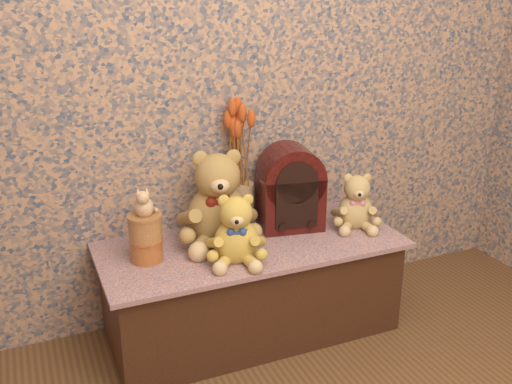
{
  "coord_description": "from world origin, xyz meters",
  "views": [
    {
      "loc": [
        -0.84,
        -0.8,
        1.45
      ],
      "look_at": [
        0.0,
        1.18,
        0.66
      ],
      "focal_mm": 40.95,
      "sensor_mm": 36.0,
      "label": 1
    }
  ],
  "objects_px": {
    "ceramic_vase": "(241,204)",
    "biscuit_tin_lower": "(147,250)",
    "teddy_medium": "(236,225)",
    "teddy_small": "(356,198)",
    "teddy_large": "(217,193)",
    "cat_figurine": "(143,200)",
    "cathedral_radio": "(290,187)"
  },
  "relations": [
    {
      "from": "ceramic_vase",
      "to": "biscuit_tin_lower",
      "type": "xyz_separation_m",
      "value": [
        -0.46,
        -0.18,
        -0.05
      ]
    },
    {
      "from": "teddy_large",
      "to": "cat_figurine",
      "type": "distance_m",
      "value": 0.33
    },
    {
      "from": "teddy_small",
      "to": "cathedral_radio",
      "type": "relative_size",
      "value": 0.71
    },
    {
      "from": "ceramic_vase",
      "to": "teddy_large",
      "type": "bearing_deg",
      "value": -142.92
    },
    {
      "from": "cathedral_radio",
      "to": "teddy_large",
      "type": "bearing_deg",
      "value": -168.28
    },
    {
      "from": "teddy_large",
      "to": "cat_figurine",
      "type": "height_order",
      "value": "teddy_large"
    },
    {
      "from": "teddy_large",
      "to": "teddy_small",
      "type": "bearing_deg",
      "value": 4.48
    },
    {
      "from": "teddy_large",
      "to": "cathedral_radio",
      "type": "relative_size",
      "value": 1.14
    },
    {
      "from": "biscuit_tin_lower",
      "to": "cat_figurine",
      "type": "relative_size",
      "value": 1.02
    },
    {
      "from": "ceramic_vase",
      "to": "biscuit_tin_lower",
      "type": "relative_size",
      "value": 1.57
    },
    {
      "from": "teddy_medium",
      "to": "cathedral_radio",
      "type": "xyz_separation_m",
      "value": [
        0.33,
        0.21,
        0.04
      ]
    },
    {
      "from": "biscuit_tin_lower",
      "to": "teddy_medium",
      "type": "bearing_deg",
      "value": -21.33
    },
    {
      "from": "cathedral_radio",
      "to": "cat_figurine",
      "type": "relative_size",
      "value": 3.05
    },
    {
      "from": "teddy_large",
      "to": "cat_figurine",
      "type": "relative_size",
      "value": 3.47
    },
    {
      "from": "teddy_small",
      "to": "ceramic_vase",
      "type": "bearing_deg",
      "value": 178.83
    },
    {
      "from": "teddy_small",
      "to": "biscuit_tin_lower",
      "type": "height_order",
      "value": "teddy_small"
    },
    {
      "from": "teddy_medium",
      "to": "teddy_small",
      "type": "height_order",
      "value": "teddy_medium"
    },
    {
      "from": "teddy_small",
      "to": "biscuit_tin_lower",
      "type": "relative_size",
      "value": 2.12
    },
    {
      "from": "ceramic_vase",
      "to": "biscuit_tin_lower",
      "type": "height_order",
      "value": "ceramic_vase"
    },
    {
      "from": "teddy_medium",
      "to": "ceramic_vase",
      "type": "height_order",
      "value": "teddy_medium"
    },
    {
      "from": "teddy_small",
      "to": "teddy_medium",
      "type": "bearing_deg",
      "value": -147.65
    },
    {
      "from": "teddy_large",
      "to": "biscuit_tin_lower",
      "type": "xyz_separation_m",
      "value": [
        -0.32,
        -0.07,
        -0.17
      ]
    },
    {
      "from": "cathedral_radio",
      "to": "cat_figurine",
      "type": "xyz_separation_m",
      "value": [
        -0.65,
        -0.08,
        0.06
      ]
    },
    {
      "from": "biscuit_tin_lower",
      "to": "teddy_large",
      "type": "bearing_deg",
      "value": 12.5
    },
    {
      "from": "teddy_large",
      "to": "cathedral_radio",
      "type": "xyz_separation_m",
      "value": [
        0.34,
        0.01,
        -0.03
      ]
    },
    {
      "from": "teddy_small",
      "to": "ceramic_vase",
      "type": "xyz_separation_m",
      "value": [
        -0.46,
        0.2,
        -0.03
      ]
    },
    {
      "from": "teddy_small",
      "to": "teddy_large",
      "type": "bearing_deg",
      "value": -166.15
    },
    {
      "from": "teddy_small",
      "to": "cat_figurine",
      "type": "xyz_separation_m",
      "value": [
        -0.92,
        0.02,
        0.12
      ]
    },
    {
      "from": "teddy_large",
      "to": "teddy_small",
      "type": "distance_m",
      "value": 0.62
    },
    {
      "from": "ceramic_vase",
      "to": "teddy_medium",
      "type": "bearing_deg",
      "value": -114.63
    },
    {
      "from": "teddy_large",
      "to": "ceramic_vase",
      "type": "xyz_separation_m",
      "value": [
        0.14,
        0.11,
        -0.11
      ]
    },
    {
      "from": "teddy_small",
      "to": "cat_figurine",
      "type": "distance_m",
      "value": 0.93
    }
  ]
}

